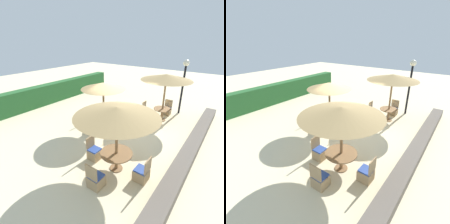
% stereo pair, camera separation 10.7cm
% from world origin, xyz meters
% --- Properties ---
extents(ground_plane, '(40.00, 40.00, 0.00)m').
position_xyz_m(ground_plane, '(0.00, 0.00, 0.00)').
color(ground_plane, beige).
extents(hedge_row, '(13.00, 0.70, 1.39)m').
position_xyz_m(hedge_row, '(0.00, 6.67, 0.70)').
color(hedge_row, '#28602D').
rests_on(hedge_row, ground_plane).
extents(stone_border, '(10.00, 0.56, 0.41)m').
position_xyz_m(stone_border, '(0.00, -3.40, 0.20)').
color(stone_border, '#6B6056').
rests_on(stone_border, ground_plane).
extents(lamp_post, '(0.36, 0.36, 3.32)m').
position_xyz_m(lamp_post, '(4.11, -1.71, 2.35)').
color(lamp_post, black).
rests_on(lamp_post, ground_plane).
extents(parasol_center, '(2.22, 2.22, 2.45)m').
position_xyz_m(parasol_center, '(-0.23, 0.97, 2.28)').
color(parasol_center, olive).
rests_on(parasol_center, ground_plane).
extents(round_table_center, '(0.92, 0.92, 0.75)m').
position_xyz_m(round_table_center, '(-0.23, 0.97, 0.56)').
color(round_table_center, olive).
rests_on(round_table_center, ground_plane).
extents(patio_chair_center_south, '(0.46, 0.46, 0.93)m').
position_xyz_m(patio_chair_center_south, '(-0.27, 0.06, 0.26)').
color(patio_chair_center_south, tan).
rests_on(patio_chair_center_south, ground_plane).
extents(patio_chair_center_north, '(0.46, 0.46, 0.93)m').
position_xyz_m(patio_chair_center_north, '(-0.24, 1.90, 0.26)').
color(patio_chair_center_north, tan).
rests_on(patio_chair_center_north, ground_plane).
extents(patio_chair_center_west, '(0.46, 0.46, 0.93)m').
position_xyz_m(patio_chair_center_west, '(-1.11, 1.01, 0.26)').
color(patio_chair_center_west, tan).
rests_on(patio_chair_center_west, ground_plane).
extents(patio_chair_center_east, '(0.46, 0.46, 0.93)m').
position_xyz_m(patio_chair_center_east, '(0.73, 0.95, 0.26)').
color(patio_chair_center_east, tan).
rests_on(patio_chair_center_east, ground_plane).
extents(parasol_front_left, '(2.86, 2.86, 2.44)m').
position_xyz_m(parasol_front_left, '(-2.51, -1.43, 2.27)').
color(parasol_front_left, olive).
rests_on(parasol_front_left, ground_plane).
extents(round_table_front_left, '(1.16, 1.16, 0.70)m').
position_xyz_m(round_table_front_left, '(-2.51, -1.43, 0.57)').
color(round_table_front_left, olive).
rests_on(round_table_front_left, ground_plane).
extents(patio_chair_front_left_west, '(0.46, 0.46, 0.93)m').
position_xyz_m(patio_chair_front_left_west, '(-3.60, -1.38, 0.26)').
color(patio_chair_front_left_west, tan).
rests_on(patio_chair_front_left_west, ground_plane).
extents(patio_chair_front_left_north, '(0.46, 0.46, 0.93)m').
position_xyz_m(patio_chair_front_left_north, '(-2.54, -0.39, 0.26)').
color(patio_chair_front_left_north, tan).
rests_on(patio_chair_front_left_north, ground_plane).
extents(patio_chair_front_left_south, '(0.46, 0.46, 0.93)m').
position_xyz_m(patio_chair_front_left_south, '(-2.47, -2.44, 0.26)').
color(patio_chair_front_left_south, tan).
rests_on(patio_chair_front_left_south, ground_plane).
extents(parasol_front_right, '(2.73, 2.73, 2.70)m').
position_xyz_m(parasol_front_right, '(2.46, -1.21, 2.52)').
color(parasol_front_right, olive).
rests_on(parasol_front_right, ground_plane).
extents(round_table_front_right, '(1.00, 1.00, 0.72)m').
position_xyz_m(round_table_front_right, '(2.46, -1.21, 0.55)').
color(round_table_front_right, olive).
rests_on(round_table_front_right, ground_plane).
extents(patio_chair_front_right_east, '(0.46, 0.46, 0.93)m').
position_xyz_m(patio_chair_front_right_east, '(3.42, -1.16, 0.26)').
color(patio_chair_front_right_east, tan).
rests_on(patio_chair_front_right_east, ground_plane).
extents(patio_chair_front_right_north, '(0.46, 0.46, 0.93)m').
position_xyz_m(patio_chair_front_right_north, '(2.41, -0.27, 0.26)').
color(patio_chair_front_right_north, tan).
rests_on(patio_chair_front_right_north, ground_plane).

